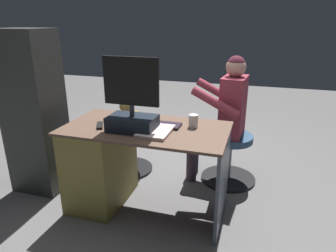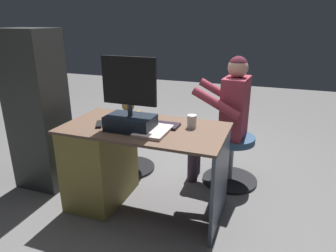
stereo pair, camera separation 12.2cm
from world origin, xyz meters
The scene contains 13 objects.
ground_plane centered at (0.00, 0.00, 0.00)m, with size 10.00×10.00×0.00m, color #615F5F.
desk centered at (0.33, 0.30, 0.38)m, with size 1.26×0.67×0.72m.
monitor centered at (0.07, 0.40, 0.87)m, with size 0.42×0.23×0.54m.
keyboard centered at (-0.04, 0.24, 0.73)m, with size 0.42×0.14×0.02m, color black.
computer_mouse centered at (0.23, 0.23, 0.74)m, with size 0.06×0.10×0.04m, color #232632.
cup centered at (-0.35, 0.19, 0.77)m, with size 0.07×0.07×0.10m, color white.
tv_remote centered at (0.34, 0.40, 0.73)m, with size 0.04×0.15×0.02m, color black.
notebook_binder centered at (-0.11, 0.40, 0.73)m, with size 0.22×0.30×0.02m, color beige.
office_chair_teddy centered at (0.44, -0.28, 0.27)m, with size 0.50×0.50×0.47m.
teddy_bear centered at (0.44, -0.29, 0.60)m, with size 0.21×0.21×0.29m.
visitor_chair centered at (-0.59, -0.37, 0.27)m, with size 0.53×0.53×0.47m.
person centered at (-0.51, -0.36, 0.70)m, with size 0.52×0.51×1.20m.
equipment_rack centered at (1.07, 0.25, 0.72)m, with size 0.44×0.36×1.43m, color #2F322F.
Camera 2 is at (-0.92, 2.31, 1.50)m, focal length 32.57 mm.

